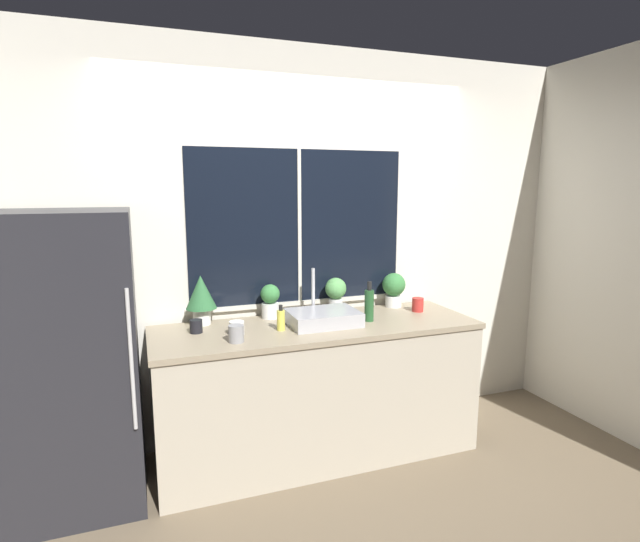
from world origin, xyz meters
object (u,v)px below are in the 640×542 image
sink (323,317)px  bottle_tall (369,305)px  mug_grey (236,334)px  mug_black (196,326)px  mug_white (237,328)px  soap_bottle (281,320)px  mug_red (418,305)px  potted_plant_far_left (201,295)px  potted_plant_far_right (394,288)px  refrigerator (68,361)px  potted_plant_center_left (270,300)px  potted_plant_center_right (336,292)px

sink → bottle_tall: size_ratio=1.66×
sink → mug_grey: size_ratio=4.45×
mug_black → mug_white: mug_white is taller
soap_bottle → mug_red: soap_bottle is taller
sink → potted_plant_far_left: 0.79m
potted_plant_far_right → bottle_tall: bearing=-139.0°
refrigerator → mug_white: size_ratio=18.15×
potted_plant_center_left → bottle_tall: bottle_tall is taller
mug_red → mug_grey: (-1.35, -0.26, 0.00)m
sink → potted_plant_center_left: (-0.28, 0.27, 0.07)m
mug_black → mug_red: (1.54, -0.00, 0.01)m
potted_plant_far_right → bottle_tall: size_ratio=0.95×
potted_plant_far_right → mug_red: size_ratio=2.57×
bottle_tall → potted_plant_far_left: bearing=164.1°
sink → mug_red: (0.75, 0.09, 0.00)m
potted_plant_far_left → mug_red: size_ratio=3.28×
soap_bottle → mug_grey: size_ratio=1.61×
potted_plant_center_right → bottle_tall: bearing=-68.4°
soap_bottle → bottle_tall: 0.61m
potted_plant_far_left → mug_grey: (0.14, -0.45, -0.14)m
mug_red → bottle_tall: bearing=-165.5°
sink → potted_plant_far_left: sink is taller
potted_plant_center_left → mug_black: (-0.51, -0.18, -0.08)m
bottle_tall → mug_white: 0.88m
potted_plant_center_left → mug_grey: size_ratio=2.32×
potted_plant_center_right → mug_black: 1.01m
mug_red → mug_white: size_ratio=1.08×
sink → potted_plant_far_right: bearing=22.4°
sink → potted_plant_far_left: bearing=159.8°
sink → mug_red: size_ratio=4.52×
refrigerator → potted_plant_far_left: refrigerator is taller
potted_plant_center_left → soap_bottle: 0.31m
potted_plant_center_right → mug_white: potted_plant_center_right is taller
sink → bottle_tall: (0.31, -0.03, 0.06)m
refrigerator → potted_plant_center_right: size_ratio=6.69×
mug_grey → potted_plant_center_left: bearing=54.7°
sink → bottle_tall: bearing=-5.0°
refrigerator → potted_plant_center_left: (1.21, 0.26, 0.19)m
refrigerator → potted_plant_far_left: (0.76, 0.26, 0.26)m
mug_black → bottle_tall: bearing=-6.0°
sink → mug_white: size_ratio=4.88×
potted_plant_center_left → mug_white: (-0.29, -0.31, -0.08)m
potted_plant_center_left → bottle_tall: (0.59, -0.30, -0.01)m
soap_bottle → mug_white: size_ratio=1.77×
potted_plant_far_right → potted_plant_center_left: bearing=180.0°
potted_plant_far_left → bottle_tall: bearing=-15.9°
bottle_tall → potted_plant_center_right: bearing=111.6°
soap_bottle → mug_grey: 0.34m
soap_bottle → potted_plant_center_right: bearing=32.1°
potted_plant_far_right → mug_red: potted_plant_far_right is taller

